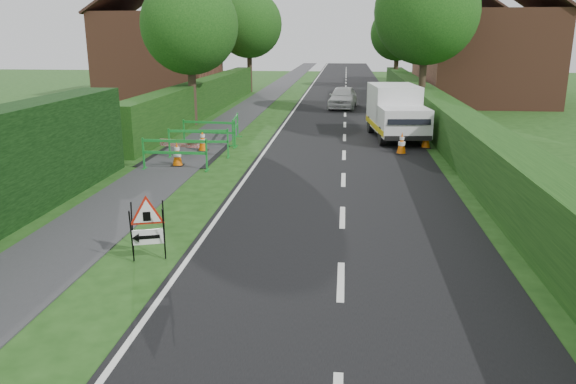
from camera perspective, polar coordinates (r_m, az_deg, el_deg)
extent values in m
plane|color=#1B4012|center=(9.13, -10.88, -10.94)|extent=(120.00, 120.00, 0.00)
cube|color=black|center=(42.99, 5.88, 10.12)|extent=(6.00, 90.00, 0.02)
cube|color=#2D2D30|center=(43.34, -1.53, 10.24)|extent=(2.00, 90.00, 0.02)
cube|color=#14380F|center=(30.99, -8.32, 7.94)|extent=(1.00, 24.00, 1.80)
cube|color=#14380F|center=(24.47, 15.22, 5.55)|extent=(1.20, 50.00, 1.50)
cube|color=brown|center=(39.83, -12.83, 13.36)|extent=(7.00, 7.00, 5.50)
cube|color=brown|center=(36.82, 19.66, 12.71)|extent=(7.00, 7.00, 5.50)
cube|color=brown|center=(50.72, 17.09, 13.47)|extent=(7.00, 7.00, 5.50)
cube|color=#331E19|center=(50.47, 15.40, 17.96)|extent=(4.00, 7.40, 2.58)
cube|color=#331E19|center=(51.12, 19.46, 17.61)|extent=(4.00, 7.40, 2.58)
cylinder|color=#2D2116|center=(26.90, -9.66, 9.56)|extent=(0.36, 0.36, 2.62)
sphere|color=#133D10|center=(26.76, -9.97, 16.34)|extent=(4.40, 4.40, 4.40)
cylinder|color=#2D2116|center=(30.16, 13.44, 10.32)|extent=(0.36, 0.36, 2.97)
sphere|color=#133D10|center=(30.08, 13.90, 17.34)|extent=(5.20, 5.20, 5.20)
cylinder|color=#2D2116|center=(42.48, -3.91, 11.99)|extent=(0.36, 0.36, 2.80)
sphere|color=#133D10|center=(42.41, -4.00, 16.63)|extent=(4.80, 4.80, 4.80)
cylinder|color=#2D2116|center=(46.05, 10.89, 11.81)|extent=(0.36, 0.36, 2.45)
sphere|color=#133D10|center=(45.97, 11.09, 15.55)|extent=(4.20, 4.20, 4.20)
cylinder|color=black|center=(10.52, -15.61, -4.37)|extent=(0.12, 0.32, 1.06)
cylinder|color=black|center=(10.77, -15.53, -3.89)|extent=(0.12, 0.32, 1.06)
cylinder|color=black|center=(10.49, -12.49, -4.21)|extent=(0.12, 0.32, 1.06)
cylinder|color=black|center=(10.74, -12.48, -3.74)|extent=(0.12, 0.32, 1.06)
cube|color=white|center=(10.63, -14.01, -4.45)|extent=(0.57, 0.20, 0.29)
cube|color=black|center=(10.61, -14.01, -4.48)|extent=(0.40, 0.14, 0.07)
cone|color=black|center=(10.63, -15.24, -4.54)|extent=(0.18, 0.20, 0.17)
cube|color=black|center=(10.48, -14.15, -2.43)|extent=(0.13, 0.05, 0.17)
cube|color=silver|center=(23.90, 10.64, 8.59)|extent=(2.09, 3.06, 1.72)
cube|color=silver|center=(21.82, 11.67, 7.01)|extent=(1.98, 2.04, 1.05)
cube|color=black|center=(20.92, 12.21, 7.34)|extent=(1.58, 0.37, 0.48)
cube|color=yellow|center=(23.02, 8.72, 6.71)|extent=(0.50, 4.39, 0.21)
cube|color=yellow|center=(23.37, 13.13, 6.61)|extent=(0.50, 4.39, 0.21)
cube|color=black|center=(21.04, 12.09, 5.37)|extent=(1.75, 0.30, 0.18)
cylinder|color=black|center=(21.71, 9.53, 5.62)|extent=(0.29, 0.73, 0.71)
cylinder|color=black|center=(22.04, 13.67, 5.54)|extent=(0.29, 0.73, 0.71)
cylinder|color=black|center=(24.51, 8.40, 6.79)|extent=(0.29, 0.73, 0.71)
cylinder|color=black|center=(24.81, 12.09, 6.71)|extent=(0.29, 0.73, 0.71)
cube|color=black|center=(20.28, 11.42, 3.86)|extent=(0.38, 0.38, 0.04)
cone|color=#EF6307|center=(20.21, 11.48, 4.95)|extent=(0.32, 0.32, 0.75)
cylinder|color=white|center=(20.21, 11.48, 4.85)|extent=(0.25, 0.25, 0.14)
cylinder|color=white|center=(20.18, 11.50, 5.37)|extent=(0.17, 0.17, 0.10)
cube|color=black|center=(21.58, 13.79, 4.41)|extent=(0.38, 0.38, 0.04)
cone|color=#EF6307|center=(21.51, 13.86, 5.44)|extent=(0.32, 0.32, 0.75)
cylinder|color=white|center=(21.51, 13.85, 5.34)|extent=(0.25, 0.25, 0.14)
cylinder|color=white|center=(21.48, 13.89, 5.84)|extent=(0.17, 0.17, 0.10)
cube|color=black|center=(23.68, 12.31, 5.46)|extent=(0.38, 0.38, 0.04)
cone|color=#EF6307|center=(23.61, 12.36, 6.41)|extent=(0.32, 0.32, 0.75)
cylinder|color=white|center=(23.62, 12.36, 6.32)|extent=(0.25, 0.25, 0.14)
cylinder|color=white|center=(23.59, 12.38, 6.77)|extent=(0.17, 0.17, 0.10)
cube|color=black|center=(18.38, -11.14, 2.67)|extent=(0.38, 0.38, 0.04)
cone|color=#EF6307|center=(18.30, -11.20, 3.88)|extent=(0.32, 0.32, 0.75)
cylinder|color=white|center=(18.31, -11.20, 3.76)|extent=(0.25, 0.25, 0.14)
cylinder|color=white|center=(18.27, -11.23, 4.34)|extent=(0.17, 0.17, 0.10)
cube|color=black|center=(20.62, -8.63, 4.18)|extent=(0.38, 0.38, 0.04)
cone|color=#EF6307|center=(20.54, -8.67, 5.26)|extent=(0.32, 0.32, 0.75)
cylinder|color=white|center=(20.55, -8.67, 5.16)|extent=(0.25, 0.25, 0.14)
cylinder|color=white|center=(20.52, -8.69, 5.67)|extent=(0.17, 0.17, 0.10)
cube|color=#178029|center=(18.05, -14.47, 3.79)|extent=(0.05, 0.05, 1.00)
cube|color=#178029|center=(17.46, -8.28, 3.74)|extent=(0.05, 0.05, 1.00)
cube|color=#178029|center=(17.65, -11.50, 5.11)|extent=(2.00, 0.05, 0.08)
cube|color=#178029|center=(17.72, -11.43, 3.93)|extent=(2.00, 0.05, 0.08)
cube|color=#178029|center=(18.15, -14.36, 2.31)|extent=(0.06, 0.35, 0.04)
cube|color=#178029|center=(17.56, -8.22, 2.21)|extent=(0.06, 0.35, 0.04)
cube|color=#178029|center=(19.63, -11.97, 4.87)|extent=(0.06, 0.06, 1.00)
cube|color=#178029|center=(19.33, -6.13, 4.96)|extent=(0.06, 0.06, 1.00)
cube|color=#178029|center=(19.39, -9.12, 6.14)|extent=(1.99, 0.27, 0.08)
cube|color=#178029|center=(19.45, -9.07, 5.07)|extent=(1.99, 0.27, 0.08)
cube|color=#178029|center=(19.73, -11.89, 3.50)|extent=(0.10, 0.35, 0.04)
cube|color=#178029|center=(19.43, -6.09, 3.57)|extent=(0.10, 0.35, 0.04)
cube|color=#178029|center=(21.69, -10.52, 5.95)|extent=(0.05, 0.05, 1.00)
cube|color=#178029|center=(21.03, -5.43, 5.84)|extent=(0.05, 0.05, 1.00)
cube|color=#178029|center=(21.27, -8.06, 7.01)|extent=(1.99, 0.25, 0.08)
cube|color=#178029|center=(21.33, -8.02, 6.03)|extent=(1.99, 0.25, 0.08)
cube|color=#178029|center=(21.78, -10.46, 4.70)|extent=(0.10, 0.35, 0.04)
cube|color=#178029|center=(21.11, -5.40, 4.55)|extent=(0.10, 0.35, 0.04)
cube|color=#178029|center=(21.34, -5.63, 5.97)|extent=(0.05, 0.05, 1.00)
cube|color=#178029|center=(23.30, -5.14, 6.80)|extent=(0.05, 0.05, 1.00)
cube|color=#178029|center=(22.26, -5.40, 7.47)|extent=(0.24, 2.00, 0.08)
cube|color=#178029|center=(22.31, -5.38, 6.53)|extent=(0.24, 2.00, 0.08)
cube|color=#178029|center=(21.42, -5.59, 4.71)|extent=(0.35, 0.09, 0.04)
cube|color=#178029|center=(23.38, -5.11, 5.63)|extent=(0.35, 0.09, 0.04)
cube|color=red|center=(19.90, -10.91, 3.61)|extent=(1.47, 0.36, 0.25)
imported|color=white|center=(32.93, 5.59, 9.57)|extent=(1.78, 3.79, 1.25)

